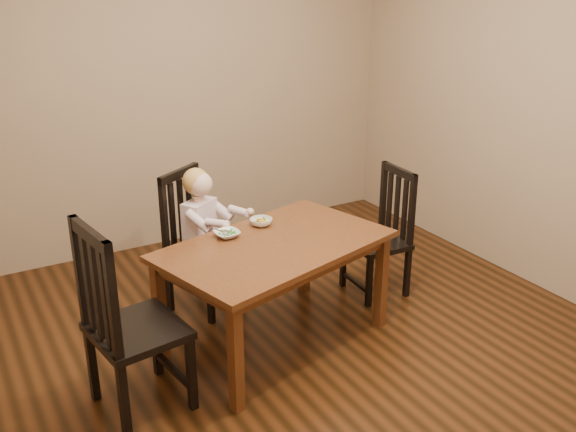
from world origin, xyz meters
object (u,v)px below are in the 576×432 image
chair_child (197,243)px  chair_left (127,324)px  chair_right (382,234)px  bowl_peas (227,234)px  bowl_veg (261,222)px  dining_table (275,255)px  toddler (202,226)px

chair_child → chair_left: 1.19m
chair_right → bowl_peas: 1.26m
chair_right → bowl_veg: size_ratio=6.46×
dining_table → toddler: 0.70m
chair_child → bowl_veg: (0.29, -0.41, 0.24)m
chair_child → chair_left: bearing=17.9°
chair_left → chair_right: (2.02, 0.43, -0.08)m
chair_left → bowl_peas: 0.92m
dining_table → bowl_peas: bearing=133.1°
dining_table → bowl_peas: 0.33m
dining_table → chair_right: bearing=12.7°
chair_right → bowl_veg: (-0.96, 0.06, 0.27)m
dining_table → bowl_veg: size_ratio=10.69×
dining_table → bowl_peas: bowl_peas is taller
toddler → bowl_peas: size_ratio=3.54×
chair_child → bowl_veg: chair_child is taller
chair_child → chair_right: 1.34m
chair_child → bowl_veg: 0.56m
chair_right → bowl_veg: 1.00m
toddler → dining_table: bearing=75.3°
chair_child → chair_right: (1.25, -0.48, -0.02)m
toddler → bowl_peas: (-0.01, -0.44, 0.10)m
bowl_peas → chair_left: bearing=-151.5°
chair_left → toddler: size_ratio=2.04×
bowl_peas → bowl_veg: bowl_veg is taller
dining_table → chair_child: (-0.23, 0.71, -0.14)m
dining_table → chair_right: (1.02, 0.23, -0.16)m
bowl_peas → bowl_veg: bearing=13.4°
chair_left → toddler: 1.18m
dining_table → toddler: size_ratio=2.87×
bowl_peas → bowl_veg: (0.28, 0.07, 0.00)m
chair_right → chair_child: bearing=72.3°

